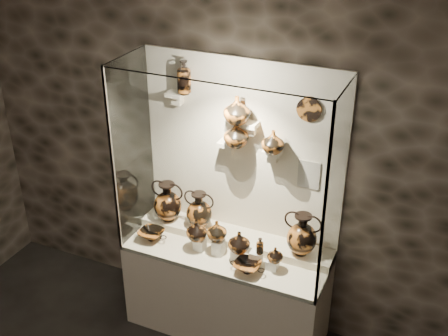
# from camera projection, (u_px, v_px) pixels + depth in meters

# --- Properties ---
(wall_back) EXTENTS (5.00, 0.02, 3.20)m
(wall_back) POSITION_uv_depth(u_px,v_px,m) (243.00, 153.00, 4.55)
(wall_back) COLOR black
(wall_back) RESTS_ON ground
(plinth) EXTENTS (1.70, 0.60, 0.80)m
(plinth) POSITION_uv_depth(u_px,v_px,m) (226.00, 292.00, 4.85)
(plinth) COLOR beige
(plinth) RESTS_ON floor
(front_tier) EXTENTS (1.68, 0.58, 0.03)m
(front_tier) POSITION_uv_depth(u_px,v_px,m) (227.00, 253.00, 4.66)
(front_tier) COLOR beige
(front_tier) RESTS_ON plinth
(rear_tier) EXTENTS (1.70, 0.25, 0.10)m
(rear_tier) POSITION_uv_depth(u_px,v_px,m) (235.00, 239.00, 4.78)
(rear_tier) COLOR beige
(rear_tier) RESTS_ON plinth
(back_panel) EXTENTS (1.70, 0.03, 1.60)m
(back_panel) POSITION_uv_depth(u_px,v_px,m) (242.00, 153.00, 4.54)
(back_panel) COLOR beige
(back_panel) RESTS_ON plinth
(glass_front) EXTENTS (1.70, 0.01, 1.60)m
(glass_front) POSITION_uv_depth(u_px,v_px,m) (210.00, 188.00, 4.05)
(glass_front) COLOR white
(glass_front) RESTS_ON plinth
(glass_left) EXTENTS (0.01, 0.60, 1.60)m
(glass_left) POSITION_uv_depth(u_px,v_px,m) (132.00, 150.00, 4.59)
(glass_left) COLOR white
(glass_left) RESTS_ON plinth
(glass_right) EXTENTS (0.01, 0.60, 1.60)m
(glass_right) POSITION_uv_depth(u_px,v_px,m) (336.00, 193.00, 3.98)
(glass_right) COLOR white
(glass_right) RESTS_ON plinth
(glass_top) EXTENTS (1.70, 0.60, 0.01)m
(glass_top) POSITION_uv_depth(u_px,v_px,m) (227.00, 70.00, 3.91)
(glass_top) COLOR white
(glass_top) RESTS_ON back_panel
(frame_post_left) EXTENTS (0.02, 0.02, 1.60)m
(frame_post_left) POSITION_uv_depth(u_px,v_px,m) (113.00, 165.00, 4.36)
(frame_post_left) COLOR gray
(frame_post_left) RESTS_ON plinth
(frame_post_right) EXTENTS (0.02, 0.02, 1.60)m
(frame_post_right) POSITION_uv_depth(u_px,v_px,m) (324.00, 213.00, 3.75)
(frame_post_right) COLOR gray
(frame_post_right) RESTS_ON plinth
(pedestal_a) EXTENTS (0.09, 0.09, 0.10)m
(pedestal_a) POSITION_uv_depth(u_px,v_px,m) (200.00, 244.00, 4.66)
(pedestal_a) COLOR silver
(pedestal_a) RESTS_ON front_tier
(pedestal_b) EXTENTS (0.09, 0.09, 0.13)m
(pedestal_b) POSITION_uv_depth(u_px,v_px,m) (219.00, 247.00, 4.60)
(pedestal_b) COLOR silver
(pedestal_b) RESTS_ON front_tier
(pedestal_c) EXTENTS (0.09, 0.09, 0.09)m
(pedestal_c) POSITION_uv_depth(u_px,v_px,m) (238.00, 254.00, 4.54)
(pedestal_c) COLOR silver
(pedestal_c) RESTS_ON front_tier
(pedestal_d) EXTENTS (0.09, 0.09, 0.12)m
(pedestal_d) POSITION_uv_depth(u_px,v_px,m) (256.00, 258.00, 4.48)
(pedestal_d) COLOR silver
(pedestal_d) RESTS_ON front_tier
(pedestal_e) EXTENTS (0.09, 0.09, 0.08)m
(pedestal_e) POSITION_uv_depth(u_px,v_px,m) (272.00, 264.00, 4.44)
(pedestal_e) COLOR silver
(pedestal_e) RESTS_ON front_tier
(bracket_ul) EXTENTS (0.14, 0.12, 0.04)m
(bracket_ul) POSITION_uv_depth(u_px,v_px,m) (176.00, 94.00, 4.47)
(bracket_ul) COLOR beige
(bracket_ul) RESTS_ON back_panel
(bracket_ca) EXTENTS (0.14, 0.12, 0.04)m
(bracket_ca) POSITION_uv_depth(u_px,v_px,m) (227.00, 144.00, 4.47)
(bracket_ca) COLOR beige
(bracket_ca) RESTS_ON back_panel
(bracket_cb) EXTENTS (0.10, 0.12, 0.04)m
(bracket_cb) POSITION_uv_depth(u_px,v_px,m) (251.00, 125.00, 4.30)
(bracket_cb) COLOR beige
(bracket_cb) RESTS_ON back_panel
(bracket_cc) EXTENTS (0.14, 0.12, 0.04)m
(bracket_cc) POSITION_uv_depth(u_px,v_px,m) (272.00, 152.00, 4.33)
(bracket_cc) COLOR beige
(bracket_cc) RESTS_ON back_panel
(amphora_left) EXTENTS (0.39, 0.39, 0.37)m
(amphora_left) POSITION_uv_depth(u_px,v_px,m) (168.00, 201.00, 4.87)
(amphora_left) COLOR #A55A1F
(amphora_left) RESTS_ON rear_tier
(amphora_mid) EXTENTS (0.34, 0.34, 0.33)m
(amphora_mid) POSITION_uv_depth(u_px,v_px,m) (199.00, 210.00, 4.78)
(amphora_mid) COLOR #9F551C
(amphora_mid) RESTS_ON rear_tier
(amphora_right) EXTENTS (0.35, 0.35, 0.36)m
(amphora_right) POSITION_uv_depth(u_px,v_px,m) (302.00, 234.00, 4.44)
(amphora_right) COLOR #A55A1F
(amphora_right) RESTS_ON rear_tier
(jug_a) EXTENTS (0.18, 0.18, 0.18)m
(jug_a) POSITION_uv_depth(u_px,v_px,m) (197.00, 230.00, 4.59)
(jug_a) COLOR #A55A1F
(jug_a) RESTS_ON pedestal_a
(jug_b) EXTENTS (0.18, 0.18, 0.17)m
(jug_b) POSITION_uv_depth(u_px,v_px,m) (217.00, 230.00, 4.54)
(jug_b) COLOR #9F551C
(jug_b) RESTS_ON pedestal_b
(jug_c) EXTENTS (0.19, 0.19, 0.18)m
(jug_c) POSITION_uv_depth(u_px,v_px,m) (239.00, 242.00, 4.46)
(jug_c) COLOR #A55A1F
(jug_c) RESTS_ON pedestal_c
(jug_e) EXTENTS (0.15, 0.15, 0.13)m
(jug_e) POSITION_uv_depth(u_px,v_px,m) (275.00, 255.00, 4.37)
(jug_e) COLOR #A55A1F
(jug_e) RESTS_ON pedestal_e
(lekythos_small) EXTENTS (0.09, 0.09, 0.16)m
(lekythos_small) POSITION_uv_depth(u_px,v_px,m) (260.00, 245.00, 4.39)
(lekythos_small) COLOR #9F551C
(lekythos_small) RESTS_ON pedestal_d
(kylix_left) EXTENTS (0.33, 0.30, 0.11)m
(kylix_left) POSITION_uv_depth(u_px,v_px,m) (152.00, 234.00, 4.78)
(kylix_left) COLOR #9F551C
(kylix_left) RESTS_ON front_tier
(kylix_right) EXTENTS (0.32, 0.29, 0.11)m
(kylix_right) POSITION_uv_depth(u_px,v_px,m) (247.00, 266.00, 4.39)
(kylix_right) COLOR #A55A1F
(kylix_right) RESTS_ON front_tier
(lekythos_tall) EXTENTS (0.16, 0.16, 0.30)m
(lekythos_tall) POSITION_uv_depth(u_px,v_px,m) (184.00, 76.00, 4.35)
(lekythos_tall) COLOR #A55A1F
(lekythos_tall) RESTS_ON bracket_ul
(ovoid_vase_a) EXTENTS (0.24, 0.24, 0.21)m
(ovoid_vase_a) POSITION_uv_depth(u_px,v_px,m) (236.00, 134.00, 4.34)
(ovoid_vase_a) COLOR #9F551C
(ovoid_vase_a) RESTS_ON bracket_ca
(ovoid_vase_b) EXTENTS (0.22, 0.22, 0.22)m
(ovoid_vase_b) POSITION_uv_depth(u_px,v_px,m) (237.00, 110.00, 4.24)
(ovoid_vase_b) COLOR #9F551C
(ovoid_vase_b) RESTS_ON bracket_cb
(ovoid_vase_c) EXTENTS (0.22, 0.22, 0.18)m
(ovoid_vase_c) POSITION_uv_depth(u_px,v_px,m) (273.00, 142.00, 4.25)
(ovoid_vase_c) COLOR #9F551C
(ovoid_vase_c) RESTS_ON bracket_cc
(wall_plate) EXTENTS (0.19, 0.02, 0.19)m
(wall_plate) POSITION_uv_depth(u_px,v_px,m) (309.00, 109.00, 4.10)
(wall_plate) COLOR #A96021
(wall_plate) RESTS_ON back_panel
(info_placard) EXTENTS (0.18, 0.01, 0.23)m
(info_placard) POSITION_uv_depth(u_px,v_px,m) (309.00, 175.00, 4.35)
(info_placard) COLOR beige
(info_placard) RESTS_ON back_panel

